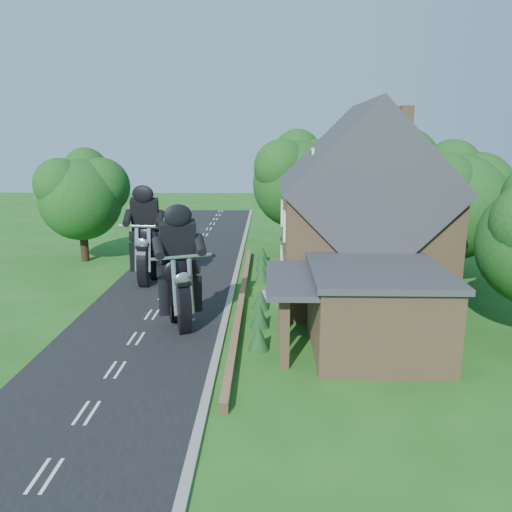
{
  "coord_description": "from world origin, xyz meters",
  "views": [
    {
      "loc": [
        5.65,
        -19.96,
        8.37
      ],
      "look_at": [
        5.08,
        3.82,
        2.8
      ],
      "focal_mm": 35.0,
      "sensor_mm": 36.0,
      "label": 1
    }
  ],
  "objects_px": {
    "garden_wall": "(242,299)",
    "annex": "(372,308)",
    "motorcycle_lead": "(180,310)",
    "motorcycle_follow": "(148,269)",
    "house": "(360,218)"
  },
  "relations": [
    {
      "from": "house",
      "to": "annex",
      "type": "distance_m",
      "value": 7.3
    },
    {
      "from": "annex",
      "to": "motorcycle_follow",
      "type": "xyz_separation_m",
      "value": [
        -11.3,
        9.19,
        -0.89
      ]
    },
    {
      "from": "motorcycle_follow",
      "to": "house",
      "type": "bearing_deg",
      "value": 174.1
    },
    {
      "from": "motorcycle_follow",
      "to": "motorcycle_lead",
      "type": "bearing_deg",
      "value": 119.41
    },
    {
      "from": "garden_wall",
      "to": "motorcycle_lead",
      "type": "bearing_deg",
      "value": -124.79
    },
    {
      "from": "house",
      "to": "annex",
      "type": "xyz_separation_m",
      "value": [
        -0.62,
        -6.8,
        -2.58
      ]
    },
    {
      "from": "garden_wall",
      "to": "annex",
      "type": "relative_size",
      "value": 3.12
    },
    {
      "from": "garden_wall",
      "to": "annex",
      "type": "xyz_separation_m",
      "value": [
        5.57,
        -5.8,
        1.57
      ]
    },
    {
      "from": "garden_wall",
      "to": "house",
      "type": "distance_m",
      "value": 7.52
    },
    {
      "from": "garden_wall",
      "to": "motorcycle_lead",
      "type": "xyz_separation_m",
      "value": [
        -2.58,
        -3.71,
        0.65
      ]
    },
    {
      "from": "garden_wall",
      "to": "motorcycle_lead",
      "type": "distance_m",
      "value": 4.56
    },
    {
      "from": "house",
      "to": "motorcycle_lead",
      "type": "relative_size",
      "value": 5.61
    },
    {
      "from": "garden_wall",
      "to": "motorcycle_follow",
      "type": "height_order",
      "value": "motorcycle_follow"
    },
    {
      "from": "house",
      "to": "motorcycle_lead",
      "type": "xyz_separation_m",
      "value": [
        -8.77,
        -4.71,
        -3.49
      ]
    },
    {
      "from": "annex",
      "to": "motorcycle_lead",
      "type": "height_order",
      "value": "annex"
    }
  ]
}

